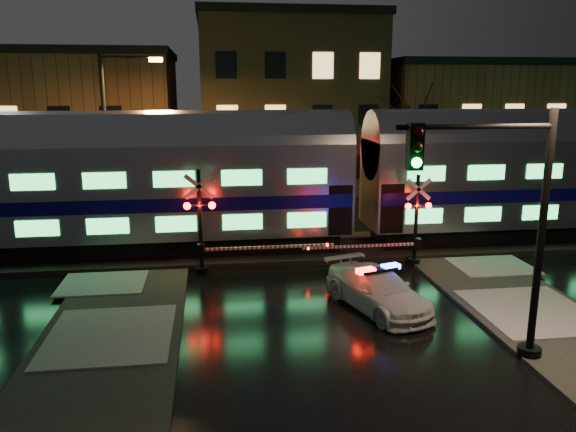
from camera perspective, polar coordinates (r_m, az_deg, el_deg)
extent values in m
plane|color=black|center=(20.11, 2.64, -7.66)|extent=(120.00, 120.00, 0.00)
cube|color=black|center=(24.75, 0.55, -3.37)|extent=(90.00, 4.20, 0.24)
cube|color=#2D2D2D|center=(14.65, -19.58, -16.45)|extent=(4.00, 20.00, 0.12)
cube|color=brown|center=(41.69, -21.25, 8.53)|extent=(14.00, 10.00, 9.00)
cube|color=brown|center=(41.39, -0.21, 11.10)|extent=(12.00, 11.00, 11.50)
cube|color=brown|center=(44.60, 16.88, 8.76)|extent=(12.00, 10.00, 8.50)
cube|color=black|center=(25.27, -22.94, -2.85)|extent=(24.00, 2.40, 0.80)
cube|color=#B7BAC1|center=(24.79, -23.41, 2.28)|extent=(25.00, 3.05, 3.80)
cube|color=#0B0969|center=(24.86, -23.33, 1.37)|extent=(24.75, 3.09, 0.55)
cube|color=#40F376|center=(23.55, -24.14, -1.17)|extent=(21.00, 0.05, 0.62)
cube|color=#40F376|center=(23.21, -24.55, 3.14)|extent=(21.00, 0.05, 0.62)
cylinder|color=#B7BAC1|center=(24.56, -23.76, 6.17)|extent=(25.00, 3.05, 3.05)
imported|color=silver|center=(18.62, 9.08, -7.42)|extent=(3.10, 4.78, 1.29)
cube|color=black|center=(18.40, 9.16, -5.42)|extent=(1.38, 0.74, 0.09)
cube|color=#FF0C05|center=(18.12, 7.91, -5.53)|extent=(0.65, 0.47, 0.15)
cube|color=#1426FF|center=(18.65, 10.39, -5.08)|extent=(0.65, 0.47, 0.15)
cylinder|color=black|center=(23.44, 12.67, -4.59)|extent=(0.46, 0.46, 0.28)
cylinder|color=black|center=(22.99, 12.88, -0.49)|extent=(0.15, 0.15, 3.72)
sphere|color=#FF0C05|center=(22.54, 12.12, 0.98)|extent=(0.24, 0.24, 0.24)
sphere|color=#FF0C05|center=(22.84, 14.10, 1.03)|extent=(0.24, 0.24, 0.24)
cube|color=white|center=(22.28, 7.37, -3.05)|extent=(4.65, 0.10, 0.10)
cube|color=black|center=(22.98, 12.98, -2.78)|extent=(0.25, 0.30, 0.45)
cylinder|color=black|center=(22.02, -8.73, -5.52)|extent=(0.51, 0.51, 0.31)
cylinder|color=black|center=(21.50, -8.90, -0.73)|extent=(0.16, 0.16, 4.09)
sphere|color=#FF0C05|center=(21.19, -10.22, 1.00)|extent=(0.27, 0.27, 0.27)
sphere|color=#FF0C05|center=(21.17, -7.73, 1.08)|extent=(0.27, 0.27, 0.27)
cube|color=white|center=(21.60, -2.01, -3.18)|extent=(5.12, 0.10, 0.10)
cube|color=black|center=(21.51, -8.82, -3.40)|extent=(0.25, 0.30, 0.45)
cylinder|color=black|center=(16.68, 23.28, -12.64)|extent=(0.62, 0.62, 0.33)
cylinder|color=black|center=(15.65, 24.30, -2.18)|extent=(0.20, 0.20, 6.59)
cylinder|color=black|center=(14.24, 18.53, 8.60)|extent=(3.96, 0.13, 0.13)
cube|color=black|center=(13.53, 12.77, 6.88)|extent=(0.35, 0.31, 1.10)
sphere|color=#0CFF3F|center=(13.42, 12.94, 5.31)|extent=(0.24, 0.24, 0.24)
cylinder|color=black|center=(28.07, -17.95, 6.70)|extent=(0.22, 0.22, 8.65)
cylinder|color=black|center=(27.77, -15.83, 15.28)|extent=(2.59, 0.13, 0.13)
cube|color=orange|center=(27.64, -13.29, 15.21)|extent=(0.59, 0.30, 0.19)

